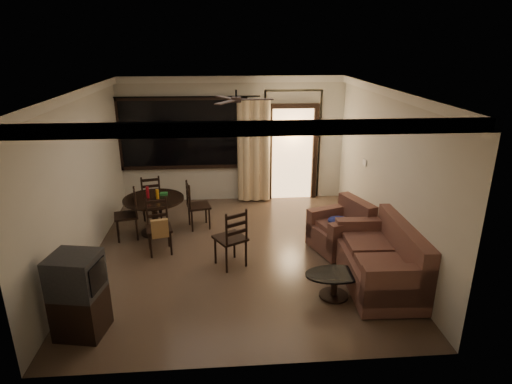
{
  "coord_description": "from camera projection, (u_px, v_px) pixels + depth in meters",
  "views": [
    {
      "loc": [
        -0.21,
        -6.68,
        3.51
      ],
      "look_at": [
        0.32,
        0.2,
        1.06
      ],
      "focal_mm": 30.0,
      "sensor_mm": 36.0,
      "label": 1
    }
  ],
  "objects": [
    {
      "name": "ground",
      "position": [
        239.0,
        253.0,
        7.47
      ],
      "size": [
        5.5,
        5.5,
        0.0
      ],
      "primitive_type": "plane",
      "color": "#7F6651",
      "rests_on": "ground"
    },
    {
      "name": "room_shell",
      "position": [
        263.0,
        129.0,
        8.57
      ],
      "size": [
        5.5,
        6.7,
        5.5
      ],
      "color": "beige",
      "rests_on": "ground"
    },
    {
      "name": "dining_table",
      "position": [
        154.0,
        205.0,
        8.09
      ],
      "size": [
        1.13,
        1.13,
        0.93
      ],
      "rotation": [
        0.0,
        0.0,
        0.23
      ],
      "color": "black",
      "rests_on": "ground"
    },
    {
      "name": "dining_chair_west",
      "position": [
        128.0,
        224.0,
        7.97
      ],
      "size": [
        0.51,
        0.51,
        0.95
      ],
      "rotation": [
        0.0,
        0.0,
        -1.34
      ],
      "color": "black",
      "rests_on": "ground"
    },
    {
      "name": "dining_chair_east",
      "position": [
        198.0,
        214.0,
        8.42
      ],
      "size": [
        0.51,
        0.51,
        0.95
      ],
      "rotation": [
        0.0,
        0.0,
        1.8
      ],
      "color": "black",
      "rests_on": "ground"
    },
    {
      "name": "dining_chair_south",
      "position": [
        160.0,
        236.0,
        7.41
      ],
      "size": [
        0.51,
        0.55,
        0.95
      ],
      "rotation": [
        0.0,
        0.0,
        0.23
      ],
      "color": "black",
      "rests_on": "ground"
    },
    {
      "name": "dining_chair_north",
      "position": [
        152.0,
        205.0,
        8.89
      ],
      "size": [
        0.51,
        0.51,
        0.95
      ],
      "rotation": [
        0.0,
        0.0,
        3.37
      ],
      "color": "black",
      "rests_on": "ground"
    },
    {
      "name": "tv_cabinet",
      "position": [
        79.0,
        295.0,
        5.27
      ],
      "size": [
        0.66,
        0.61,
        1.09
      ],
      "rotation": [
        0.0,
        0.0,
        -0.18
      ],
      "color": "black",
      "rests_on": "ground"
    },
    {
      "name": "sofa",
      "position": [
        383.0,
        262.0,
        6.4
      ],
      "size": [
        1.0,
        1.8,
        0.95
      ],
      "rotation": [
        0.0,
        0.0,
        -0.03
      ],
      "color": "#4A2322",
      "rests_on": "ground"
    },
    {
      "name": "armchair",
      "position": [
        342.0,
        230.0,
        7.52
      ],
      "size": [
        1.1,
        1.1,
        0.87
      ],
      "rotation": [
        0.0,
        0.0,
        0.34
      ],
      "color": "#4A2322",
      "rests_on": "ground"
    },
    {
      "name": "coffee_table",
      "position": [
        335.0,
        281.0,
        6.13
      ],
      "size": [
        0.86,
        0.51,
        0.38
      ],
      "rotation": [
        0.0,
        0.0,
        0.06
      ],
      "color": "black",
      "rests_on": "ground"
    },
    {
      "name": "side_chair",
      "position": [
        231.0,
        248.0,
        6.98
      ],
      "size": [
        0.62,
        0.62,
        1.02
      ],
      "rotation": [
        0.0,
        0.0,
        3.66
      ],
      "color": "black",
      "rests_on": "ground"
    }
  ]
}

